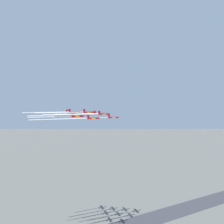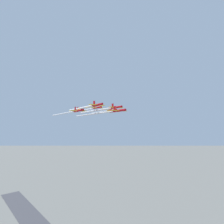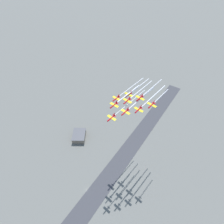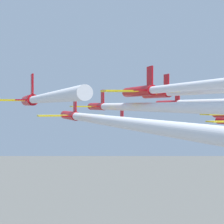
{
  "view_description": "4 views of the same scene",
  "coord_description": "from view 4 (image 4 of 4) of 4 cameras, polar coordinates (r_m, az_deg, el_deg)",
  "views": [
    {
      "loc": [
        -208.37,
        -66.75,
        128.99
      ],
      "look_at": [
        -23.05,
        33.94,
        118.05
      ],
      "focal_mm": 35.0,
      "sensor_mm": 36.0,
      "label": 1
    },
    {
      "loc": [
        -2.9,
        -64.33,
        103.17
      ],
      "look_at": [
        -28.06,
        34.83,
        112.31
      ],
      "focal_mm": 28.0,
      "sensor_mm": 36.0,
      "label": 2
    },
    {
      "loc": [
        92.43,
        34.35,
        234.04
      ],
      "look_at": [
        -26.14,
        33.15,
        118.07
      ],
      "focal_mm": 28.0,
      "sensor_mm": 36.0,
      "label": 3
    },
    {
      "loc": [
        -76.42,
        111.27,
        116.59
      ],
      "look_at": [
        -20.89,
        30.84,
        115.06
      ],
      "focal_mm": 70.0,
      "sensor_mm": 36.0,
      "label": 4
    }
  ],
  "objects": [
    {
      "name": "jet_7",
      "position": [
        57.78,
        3.6,
        2.77
      ],
      "size": [
        9.66,
        9.54,
        3.62
      ],
      "rotation": [
        0.0,
        0.0,
        4.01
      ],
      "color": "#B20C14"
    },
    {
      "name": "smoke_trail_1",
      "position": [
        53.73,
        5.06,
        0.64
      ],
      "size": [
        36.85,
        31.46,
        1.13
      ],
      "rotation": [
        0.0,
        0.0,
        4.01
      ],
      "color": "white"
    },
    {
      "name": "jet_6",
      "position": [
        54.86,
        -10.72,
        1.57
      ],
      "size": [
        9.66,
        9.54,
        3.62
      ],
      "rotation": [
        0.0,
        0.0,
        4.01
      ],
      "color": "#B20C14"
    },
    {
      "name": "jet_3",
      "position": [
        67.85,
        -5.46,
        -0.41
      ],
      "size": [
        9.66,
        9.54,
        3.62
      ],
      "rotation": [
        0.0,
        0.0,
        4.01
      ],
      "color": "#B20C14"
    },
    {
      "name": "smoke_trail_3",
      "position": [
        39.58,
        1.59,
        -1.42
      ],
      "size": [
        37.39,
        31.9,
        1.08
      ],
      "rotation": [
        0.0,
        0.0,
        4.01
      ],
      "color": "white"
    },
    {
      "name": "jet_0",
      "position": [
        94.86,
        0.62,
        -1.34
      ],
      "size": [
        9.66,
        9.54,
        3.62
      ],
      "rotation": [
        0.0,
        0.0,
        4.01
      ],
      "color": "#B20C14"
    },
    {
      "name": "smoke_trail_6",
      "position": [
        35.4,
        -8.3,
        1.87
      ],
      "size": [
        22.8,
        19.49,
        0.8
      ],
      "rotation": [
        0.0,
        0.0,
        4.01
      ],
      "color": "white"
    },
    {
      "name": "jet_1",
      "position": [
        81.2,
        -1.92,
        0.76
      ],
      "size": [
        9.66,
        9.54,
        3.62
      ],
      "rotation": [
        0.0,
        0.0,
        4.01
      ],
      "color": "#B20C14"
    },
    {
      "name": "jet_4",
      "position": [
        71.67,
        5.91,
        2.41
      ],
      "size": [
        9.66,
        9.54,
        3.62
      ],
      "rotation": [
        0.0,
        0.0,
        4.01
      ],
      "color": "#B20C14"
    },
    {
      "name": "smoke_trail_0",
      "position": [
        65.1,
        8.17,
        -2.43
      ],
      "size": [
        41.04,
        34.92,
        0.74
      ],
      "rotation": [
        0.0,
        0.0,
        4.01
      ],
      "color": "white"
    },
    {
      "name": "jet_2",
      "position": [
        85.61,
        7.46,
        1.11
      ],
      "size": [
        9.66,
        9.54,
        3.62
      ],
      "rotation": [
        0.0,
        0.0,
        4.01
      ],
      "color": "#B20C14"
    }
  ]
}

